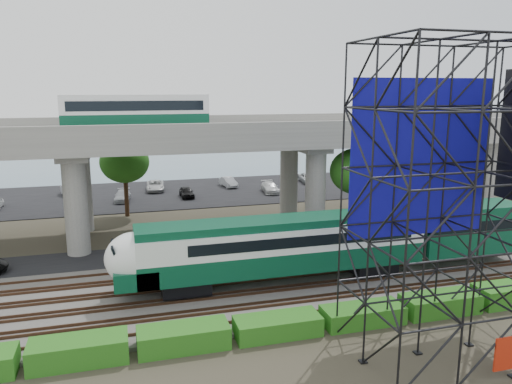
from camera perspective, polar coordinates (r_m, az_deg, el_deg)
name	(u,v)px	position (r m, az deg, el deg)	size (l,w,h in m)	color
ground	(240,304)	(31.17, -1.85, -12.69)	(140.00, 140.00, 0.00)	#474233
ballast_bed	(232,290)	(32.91, -2.71, -11.14)	(90.00, 12.00, 0.20)	slate
service_road	(209,251)	(40.73, -5.44, -6.69)	(90.00, 5.00, 0.08)	black
parking_lot	(175,193)	(63.25, -9.29, -0.12)	(90.00, 18.00, 0.08)	black
harbor_water	(159,167)	(84.81, -11.02, 2.81)	(140.00, 40.00, 0.03)	slate
rail_tracks	(232,287)	(32.84, -2.71, -10.85)	(90.00, 9.52, 0.16)	#472D1E
commuter_train	(314,242)	(33.56, 6.63, -5.68)	(29.30, 3.06, 4.30)	black
overpass	(191,143)	(44.27, -7.40, 5.59)	(80.00, 12.00, 12.40)	#9E9B93
scaffold_tower	(456,205)	(25.47, 21.85, -1.39)	(9.36, 6.36, 15.00)	black
hedge_strip	(278,325)	(27.45, 2.49, -14.96)	(34.60, 1.80, 1.20)	#1F6316
trees	(142,174)	(44.38, -12.85, 1.97)	(40.94, 16.94, 7.69)	#382314
parked_cars	(192,187)	(63.16, -7.35, 0.53)	(40.39, 9.65, 1.29)	silver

